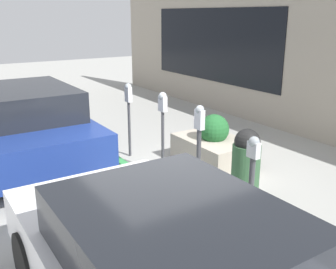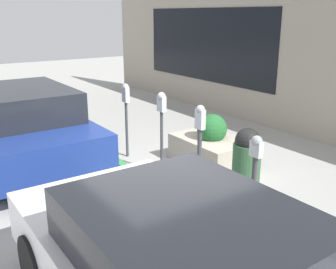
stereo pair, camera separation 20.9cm
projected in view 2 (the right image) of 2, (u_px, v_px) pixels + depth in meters
The scene contains 11 objects.
ground_plane at pixel (164, 188), 6.75m from camera, with size 40.00×40.00×0.00m, color #999993.
curb_strip at pixel (160, 188), 6.70m from camera, with size 19.00×0.16×0.04m.
building_facade at pixel (331, 65), 8.65m from camera, with size 19.00×0.17×3.57m.
parking_meter_nearest at pixel (255, 168), 5.31m from camera, with size 0.18×0.15×1.33m.
parking_meter_second at pixel (200, 137), 6.17m from camera, with size 0.16×0.14×1.53m.
parking_meter_middle at pixel (162, 114), 7.04m from camera, with size 0.18×0.15×1.55m.
parking_meter_fourth at pixel (126, 104), 7.93m from camera, with size 0.16×0.14×1.54m.
planter_box at pixel (211, 147), 7.75m from camera, with size 1.53×1.03×1.02m.
parked_car_front at pixel (180, 267), 3.44m from camera, with size 3.99×1.99×1.37m.
parked_car_middle at pixel (22, 124), 7.70m from camera, with size 4.51×1.99×1.53m.
trash_bin at pixel (246, 164), 6.19m from camera, with size 0.45×0.45×1.18m.
Camera 2 is at (-5.13, 3.45, 2.86)m, focal length 42.00 mm.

